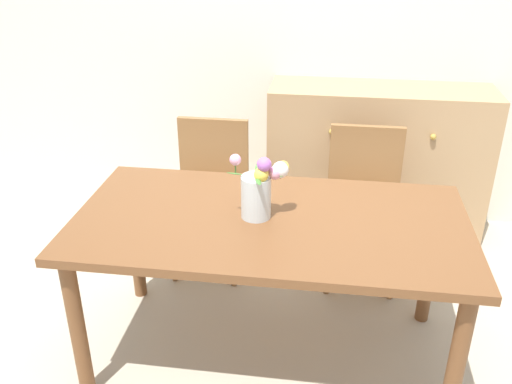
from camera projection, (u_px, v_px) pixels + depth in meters
ground_plane at (269, 351)px, 2.79m from camera, size 12.00×12.00×0.00m
back_wall at (301, 12)px, 3.59m from camera, size 7.00×0.10×2.80m
dining_table at (270, 236)px, 2.49m from camera, size 1.74×0.91×0.76m
chair_left at (211, 185)px, 3.32m from camera, size 0.42×0.42×0.90m
chair_right at (364, 194)px, 3.21m from camera, size 0.42×0.42×0.90m
dresser at (375, 162)px, 3.68m from camera, size 1.40×0.47×1.00m
flower_vase at (260, 188)px, 2.40m from camera, size 0.27×0.19×0.29m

